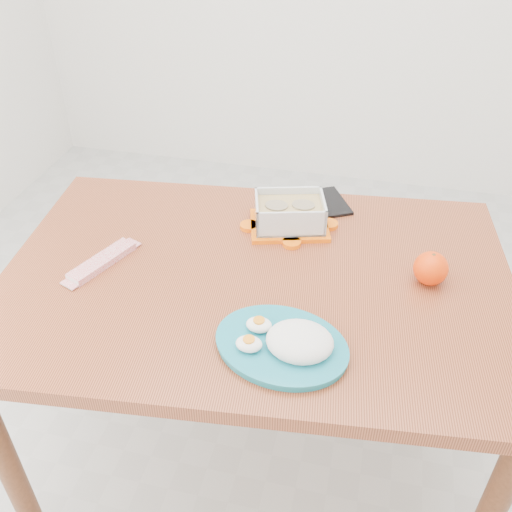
% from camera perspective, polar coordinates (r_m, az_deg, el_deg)
% --- Properties ---
extents(ground, '(3.50, 3.50, 0.00)m').
position_cam_1_polar(ground, '(2.12, 2.75, -15.01)').
color(ground, '#B7B7B2').
rests_on(ground, ground).
extents(dining_table, '(1.39, 1.00, 0.75)m').
position_cam_1_polar(dining_table, '(1.52, 0.00, -4.51)').
color(dining_table, '#A34F2E').
rests_on(dining_table, ground).
extents(food_container, '(0.25, 0.22, 0.09)m').
position_cam_1_polar(food_container, '(1.61, 3.38, 4.25)').
color(food_container, '#FF6607').
rests_on(food_container, dining_table).
extents(orange_fruit, '(0.09, 0.09, 0.09)m').
position_cam_1_polar(orange_fruit, '(1.47, 17.08, -1.19)').
color(orange_fruit, '#FF3F05').
rests_on(orange_fruit, dining_table).
extents(rice_plate, '(0.35, 0.35, 0.08)m').
position_cam_1_polar(rice_plate, '(1.25, 3.14, -8.56)').
color(rice_plate, teal).
rests_on(rice_plate, dining_table).
extents(candy_bar, '(0.12, 0.20, 0.02)m').
position_cam_1_polar(candy_bar, '(1.54, -15.13, -0.51)').
color(candy_bar, '#B70917').
rests_on(candy_bar, dining_table).
extents(smartphone, '(0.15, 0.18, 0.01)m').
position_cam_1_polar(smartphone, '(1.76, 7.54, 5.38)').
color(smartphone, black).
rests_on(smartphone, dining_table).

